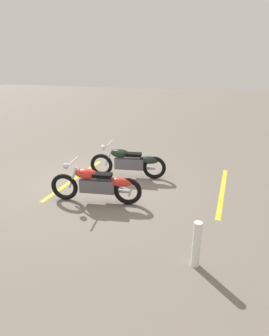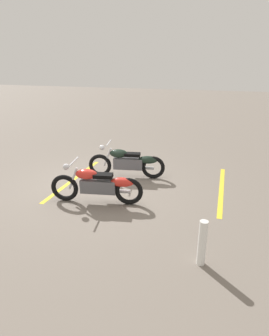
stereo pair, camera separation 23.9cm
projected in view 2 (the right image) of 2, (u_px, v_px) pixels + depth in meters
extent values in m
plane|color=slate|center=(96.00, 186.00, 7.80)|extent=(60.00, 60.00, 0.00)
torus|color=black|center=(65.00, 188.00, 6.87)|extent=(0.68, 0.23, 0.67)
torus|color=black|center=(129.00, 191.00, 6.69)|extent=(0.68, 0.23, 0.67)
cube|color=#59595E|center=(98.00, 186.00, 6.75)|extent=(0.87, 0.37, 0.32)
ellipsoid|color=red|center=(86.00, 174.00, 6.67)|extent=(0.56, 0.37, 0.24)
ellipsoid|color=red|center=(122.00, 182.00, 6.63)|extent=(0.59, 0.34, 0.22)
cube|color=black|center=(103.00, 176.00, 6.63)|extent=(0.48, 0.31, 0.09)
cylinder|color=silver|center=(73.00, 178.00, 6.75)|extent=(0.27, 0.10, 0.56)
cylinder|color=silver|center=(74.00, 162.00, 6.60)|extent=(0.15, 0.62, 0.04)
sphere|color=silver|center=(66.00, 167.00, 6.67)|extent=(0.15, 0.15, 0.15)
cylinder|color=silver|center=(116.00, 191.00, 6.89)|extent=(0.70, 0.21, 0.09)
torus|color=black|center=(100.00, 165.00, 8.38)|extent=(0.68, 0.23, 0.67)
torus|color=black|center=(153.00, 167.00, 8.21)|extent=(0.68, 0.23, 0.67)
cube|color=#59595E|center=(128.00, 164.00, 8.26)|extent=(0.87, 0.37, 0.32)
ellipsoid|color=black|center=(119.00, 153.00, 8.19)|extent=(0.56, 0.37, 0.24)
ellipsoid|color=black|center=(148.00, 160.00, 8.15)|extent=(0.59, 0.34, 0.22)
cube|color=black|center=(132.00, 155.00, 8.15)|extent=(0.48, 0.32, 0.09)
cylinder|color=silver|center=(107.00, 157.00, 8.27)|extent=(0.27, 0.10, 0.56)
cylinder|color=silver|center=(109.00, 143.00, 8.11)|extent=(0.15, 0.62, 0.04)
sphere|color=silver|center=(102.00, 147.00, 8.18)|extent=(0.15, 0.15, 0.15)
cylinder|color=silver|center=(142.00, 168.00, 8.40)|extent=(0.70, 0.22, 0.09)
cylinder|color=white|center=(202.00, 243.00, 4.66)|extent=(0.14, 0.14, 0.81)
cube|color=yellow|center=(74.00, 179.00, 8.24)|extent=(0.12, 3.20, 0.01)
cube|color=yellow|center=(221.00, 189.00, 7.59)|extent=(0.12, 3.20, 0.01)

